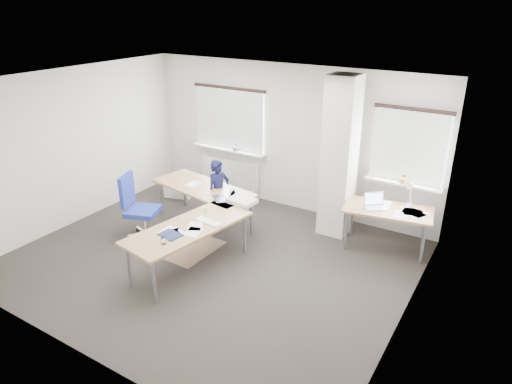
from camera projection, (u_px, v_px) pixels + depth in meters
The scene contains 8 objects.
ground at pixel (212, 259), 7.34m from camera, with size 6.00×6.00×0.00m, color #2A2722.
room_shell at pixel (235, 150), 6.92m from camera, with size 6.04×5.04×2.82m.
floor_mat at pixel (181, 245), 7.77m from camera, with size 1.20×1.02×0.01m, color brown.
white_crate at pixel (180, 188), 9.66m from camera, with size 0.56×0.39×0.33m, color white.
desk_main at pixel (199, 208), 7.52m from camera, with size 2.40×2.98×0.96m.
desk_side at pixel (388, 211), 7.40m from camera, with size 1.50×0.93×1.22m.
task_chair at pixel (142, 221), 7.90m from camera, with size 0.67×0.65×1.16m.
person at pixel (219, 193), 8.28m from camera, with size 0.45×0.30×1.24m, color black.
Camera 1 is at (3.92, -5.02, 3.87)m, focal length 32.00 mm.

